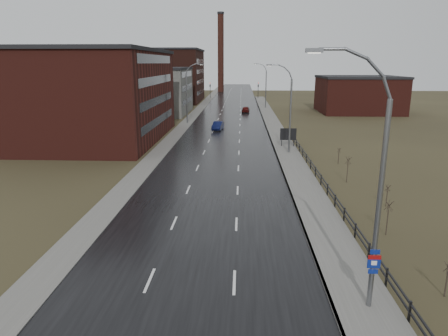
# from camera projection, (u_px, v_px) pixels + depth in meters

# --- Properties ---
(ground) EXTENTS (320.00, 320.00, 0.00)m
(ground) POSITION_uv_depth(u_px,v_px,m) (181.00, 330.00, 17.67)
(ground) COLOR #2D2819
(ground) RESTS_ON ground
(road) EXTENTS (14.00, 300.00, 0.06)m
(road) POSITION_uv_depth(u_px,v_px,m) (228.00, 125.00, 75.62)
(road) COLOR black
(road) RESTS_ON ground
(sidewalk_right) EXTENTS (3.20, 180.00, 0.18)m
(sidewalk_right) POSITION_uv_depth(u_px,v_px,m) (288.00, 155.00, 51.09)
(sidewalk_right) COLOR #595651
(sidewalk_right) RESTS_ON ground
(curb_right) EXTENTS (0.16, 180.00, 0.18)m
(curb_right) POSITION_uv_depth(u_px,v_px,m) (276.00, 154.00, 51.16)
(curb_right) COLOR slate
(curb_right) RESTS_ON ground
(sidewalk_left) EXTENTS (2.40, 260.00, 0.12)m
(sidewalk_left) POSITION_uv_depth(u_px,v_px,m) (185.00, 125.00, 75.96)
(sidewalk_left) COLOR #595651
(sidewalk_left) RESTS_ON ground
(warehouse_near) EXTENTS (22.44, 28.56, 13.50)m
(warehouse_near) POSITION_uv_depth(u_px,v_px,m) (86.00, 95.00, 60.31)
(warehouse_near) COLOR #471914
(warehouse_near) RESTS_ON ground
(warehouse_mid) EXTENTS (16.32, 20.40, 10.50)m
(warehouse_mid) POSITION_uv_depth(u_px,v_px,m) (153.00, 91.00, 92.44)
(warehouse_mid) COLOR slate
(warehouse_mid) RESTS_ON ground
(warehouse_far) EXTENTS (26.52, 24.48, 15.50)m
(warehouse_far) POSITION_uv_depth(u_px,v_px,m) (158.00, 76.00, 120.99)
(warehouse_far) COLOR #331611
(warehouse_far) RESTS_ON ground
(building_right) EXTENTS (18.36, 16.32, 8.50)m
(building_right) POSITION_uv_depth(u_px,v_px,m) (359.00, 94.00, 94.50)
(building_right) COLOR #471914
(building_right) RESTS_ON ground
(smokestack) EXTENTS (2.70, 2.70, 30.70)m
(smokestack) POSITION_uv_depth(u_px,v_px,m) (221.00, 52.00, 158.86)
(smokestack) COLOR #331611
(smokestack) RESTS_ON ground
(streetlight_main) EXTENTS (3.91, 0.29, 12.11)m
(streetlight_main) POSITION_uv_depth(u_px,v_px,m) (373.00, 189.00, 17.69)
(streetlight_main) COLOR slate
(streetlight_main) RESTS_ON ground
(streetlight_right_mid) EXTENTS (3.36, 0.28, 11.35)m
(streetlight_right_mid) POSITION_uv_depth(u_px,v_px,m) (288.00, 109.00, 50.59)
(streetlight_right_mid) COLOR slate
(streetlight_right_mid) RESTS_ON ground
(streetlight_left) EXTENTS (3.36, 0.28, 11.35)m
(streetlight_left) POSITION_uv_depth(u_px,v_px,m) (188.00, 93.00, 76.40)
(streetlight_left) COLOR slate
(streetlight_left) RESTS_ON ground
(streetlight_right_far) EXTENTS (3.36, 0.28, 11.35)m
(streetlight_right_far) POSITION_uv_depth(u_px,v_px,m) (265.00, 85.00, 102.76)
(streetlight_right_far) COLOR slate
(streetlight_right_far) RESTS_ON ground
(guardrail) EXTENTS (0.10, 53.05, 1.10)m
(guardrail) POSITION_uv_depth(u_px,v_px,m) (329.00, 190.00, 34.74)
(guardrail) COLOR black
(guardrail) RESTS_ON ground
(shrub_b) EXTENTS (0.45, 0.48, 1.89)m
(shrub_b) POSITION_uv_depth(u_px,v_px,m) (447.00, 279.00, 19.97)
(shrub_b) COLOR #382D23
(shrub_b) RESTS_ON ground
(shrub_c) EXTENTS (0.59, 0.62, 2.49)m
(shrub_c) POSITION_uv_depth(u_px,v_px,m) (388.00, 217.00, 27.14)
(shrub_c) COLOR #382D23
(shrub_c) RESTS_ON ground
(shrub_d) EXTENTS (0.45, 0.47, 1.88)m
(shrub_d) POSITION_uv_depth(u_px,v_px,m) (387.00, 195.00, 32.63)
(shrub_d) COLOR #382D23
(shrub_d) RESTS_ON ground
(shrub_e) EXTENTS (0.62, 0.65, 2.61)m
(shrub_e) POSITION_uv_depth(u_px,v_px,m) (348.00, 169.00, 39.21)
(shrub_e) COLOR #382D23
(shrub_e) RESTS_ON ground
(shrub_f) EXTENTS (0.45, 0.48, 1.89)m
(shrub_f) POSITION_uv_depth(u_px,v_px,m) (339.00, 155.00, 46.58)
(shrub_f) COLOR #382D23
(shrub_f) RESTS_ON ground
(billboard) EXTENTS (2.25, 0.17, 2.70)m
(billboard) POSITION_uv_depth(u_px,v_px,m) (288.00, 135.00, 55.44)
(billboard) COLOR black
(billboard) RESTS_ON ground
(traffic_light_left) EXTENTS (0.58, 2.73, 5.30)m
(traffic_light_left) POSITION_uv_depth(u_px,v_px,m) (210.00, 84.00, 132.75)
(traffic_light_left) COLOR black
(traffic_light_left) RESTS_ON ground
(traffic_light_right) EXTENTS (0.58, 2.73, 5.30)m
(traffic_light_right) POSITION_uv_depth(u_px,v_px,m) (258.00, 84.00, 132.07)
(traffic_light_right) COLOR black
(traffic_light_right) RESTS_ON ground
(car_near) EXTENTS (2.02, 4.55, 1.45)m
(car_near) POSITION_uv_depth(u_px,v_px,m) (218.00, 126.00, 70.10)
(car_near) COLOR #0B113A
(car_near) RESTS_ON ground
(car_far) EXTENTS (1.97, 4.39, 1.46)m
(car_far) POSITION_uv_depth(u_px,v_px,m) (246.00, 110.00, 94.82)
(car_far) COLOR #470D0B
(car_far) RESTS_ON ground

